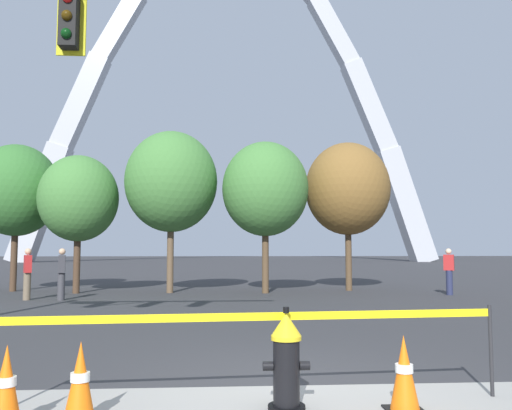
# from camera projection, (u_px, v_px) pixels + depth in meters

# --- Properties ---
(ground_plane) EXTENTS (240.00, 240.00, 0.00)m
(ground_plane) POSITION_uv_depth(u_px,v_px,m) (288.00, 384.00, 6.16)
(ground_plane) COLOR #333335
(fire_hydrant) EXTENTS (0.46, 0.48, 0.99)m
(fire_hydrant) POSITION_uv_depth(u_px,v_px,m) (286.00, 361.00, 5.20)
(fire_hydrant) COLOR black
(fire_hydrant) RESTS_ON ground
(caution_tape_barrier) EXTENTS (5.04, 0.43, 0.96)m
(caution_tape_barrier) POSITION_uv_depth(u_px,v_px,m) (258.00, 340.00, 5.31)
(caution_tape_barrier) COLOR #232326
(caution_tape_barrier) RESTS_ON ground
(traffic_cone_by_hydrant) EXTENTS (0.36, 0.36, 0.73)m
(traffic_cone_by_hydrant) POSITION_uv_depth(u_px,v_px,m) (6.00, 388.00, 4.60)
(traffic_cone_by_hydrant) COLOR black
(traffic_cone_by_hydrant) RESTS_ON ground
(traffic_cone_mid_sidewalk) EXTENTS (0.36, 0.36, 0.73)m
(traffic_cone_mid_sidewalk) POSITION_uv_depth(u_px,v_px,m) (404.00, 374.00, 5.11)
(traffic_cone_mid_sidewalk) COLOR black
(traffic_cone_mid_sidewalk) RESTS_ON ground
(traffic_cone_curb_edge) EXTENTS (0.36, 0.36, 0.73)m
(traffic_cone_curb_edge) POSITION_uv_depth(u_px,v_px,m) (80.00, 383.00, 4.76)
(traffic_cone_curb_edge) COLOR black
(traffic_cone_curb_edge) RESTS_ON ground
(monument_arch) EXTENTS (53.75, 2.75, 44.47)m
(monument_arch) POSITION_uv_depth(u_px,v_px,m) (227.00, 109.00, 68.65)
(monument_arch) COLOR #B2B5BC
(monument_arch) RESTS_ON ground
(tree_far_left) EXTENTS (3.16, 3.16, 5.54)m
(tree_far_left) POSITION_uv_depth(u_px,v_px,m) (16.00, 190.00, 20.14)
(tree_far_left) COLOR #473323
(tree_far_left) RESTS_ON ground
(tree_left_mid) EXTENTS (2.83, 2.83, 4.96)m
(tree_left_mid) POSITION_uv_depth(u_px,v_px,m) (79.00, 199.00, 19.20)
(tree_left_mid) COLOR #473323
(tree_left_mid) RESTS_ON ground
(tree_center_left) EXTENTS (3.36, 3.36, 5.89)m
(tree_center_left) POSITION_uv_depth(u_px,v_px,m) (171.00, 182.00, 19.49)
(tree_center_left) COLOR brown
(tree_center_left) RESTS_ON ground
(tree_center_right) EXTENTS (3.13, 3.13, 5.47)m
(tree_center_right) POSITION_uv_depth(u_px,v_px,m) (265.00, 189.00, 19.32)
(tree_center_right) COLOR brown
(tree_center_right) RESTS_ON ground
(tree_right_mid) EXTENTS (3.25, 3.25, 5.69)m
(tree_right_mid) POSITION_uv_depth(u_px,v_px,m) (348.00, 189.00, 20.57)
(tree_right_mid) COLOR brown
(tree_right_mid) RESTS_ON ground
(pedestrian_walking_left) EXTENTS (0.33, 0.39, 1.59)m
(pedestrian_walking_left) POSITION_uv_depth(u_px,v_px,m) (27.00, 273.00, 16.46)
(pedestrian_walking_left) COLOR brown
(pedestrian_walking_left) RESTS_ON ground
(pedestrian_standing_center) EXTENTS (0.39, 0.34, 1.59)m
(pedestrian_standing_center) POSITION_uv_depth(u_px,v_px,m) (449.00, 271.00, 18.30)
(pedestrian_standing_center) COLOR #232847
(pedestrian_standing_center) RESTS_ON ground
(pedestrian_walking_right) EXTENTS (0.28, 0.38, 1.59)m
(pedestrian_walking_right) POSITION_uv_depth(u_px,v_px,m) (62.00, 274.00, 16.39)
(pedestrian_walking_right) COLOR #38383D
(pedestrian_walking_right) RESTS_ON ground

